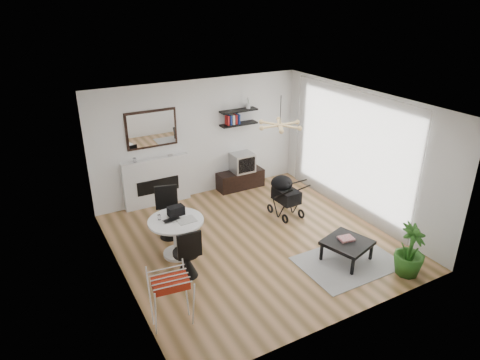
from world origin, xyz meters
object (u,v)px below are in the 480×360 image
crt_tv (242,162)px  drying_rack (171,299)px  dining_table (177,232)px  coffee_table (347,243)px  potted_plant (410,251)px  fireplace (156,176)px  tv_console (240,180)px  stroller (285,197)px

crt_tv → drying_rack: 4.86m
dining_table → coffee_table: 3.05m
potted_plant → drying_rack: bearing=169.0°
drying_rack → coffee_table: 3.30m
coffee_table → potted_plant: (0.64, -0.81, 0.11)m
fireplace → tv_console: (2.05, -0.14, -0.47)m
fireplace → crt_tv: 2.11m
fireplace → dining_table: (-0.36, -2.15, -0.21)m
drying_rack → stroller: size_ratio=0.90×
dining_table → stroller: 2.62m
fireplace → tv_console: 2.11m
tv_console → drying_rack: drying_rack is taller
dining_table → drying_rack: size_ratio=1.16×
fireplace → potted_plant: size_ratio=2.34×
crt_tv → stroller: 1.66m
fireplace → drying_rack: 3.96m
tv_console → crt_tv: size_ratio=2.21×
tv_console → drying_rack: size_ratio=1.35×
coffee_table → potted_plant: bearing=-51.7°
tv_console → potted_plant: potted_plant is taller
dining_table → stroller: bearing=8.1°
fireplace → stroller: fireplace is taller
crt_tv → drying_rack: crt_tv is taller
tv_console → drying_rack: bearing=-130.5°
tv_console → dining_table: bearing=-140.2°
tv_console → crt_tv: 0.45m
drying_rack → tv_console: bearing=56.6°
drying_rack → coffee_table: bearing=7.8°
drying_rack → potted_plant: (3.94, -0.77, 0.01)m
drying_rack → potted_plant: size_ratio=0.93×
fireplace → crt_tv: fireplace is taller
stroller → coffee_table: stroller is taller
tv_console → fireplace: bearing=176.2°
fireplace → coffee_table: size_ratio=2.36×
fireplace → potted_plant: bearing=-58.0°
tv_console → dining_table: (-2.41, -2.01, 0.26)m
tv_console → stroller: 1.66m
fireplace → stroller: (2.23, -1.78, -0.28)m
crt_tv → potted_plant: 4.50m
tv_console → drying_rack: (-3.13, -3.67, 0.23)m
drying_rack → coffee_table: (3.30, 0.04, -0.10)m
fireplace → tv_console: bearing=-3.8°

